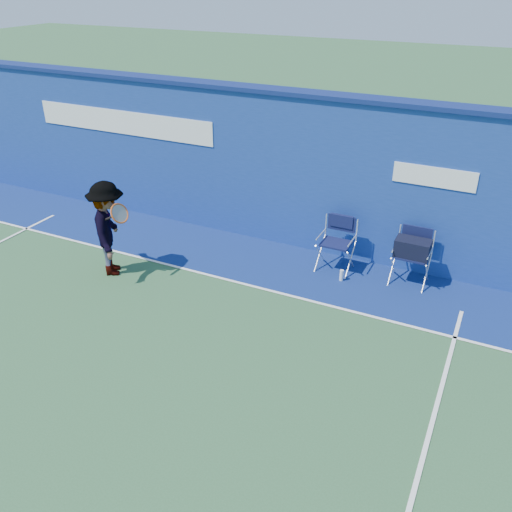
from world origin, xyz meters
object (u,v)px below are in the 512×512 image
at_px(tennis_player, 109,229).
at_px(directors_chair_right, 411,262).
at_px(water_bottle, 341,275).
at_px(directors_chair_left, 336,253).

bearing_deg(tennis_player, directors_chair_right, 21.76).
xyz_separation_m(water_bottle, tennis_player, (-3.94, -1.54, 0.78)).
relative_size(directors_chair_left, water_bottle, 4.64).
bearing_deg(water_bottle, tennis_player, -158.58).
bearing_deg(water_bottle, directors_chair_left, 124.16).
xyz_separation_m(directors_chair_left, directors_chair_right, (1.36, 0.10, 0.09)).
bearing_deg(directors_chair_left, water_bottle, -55.84).
bearing_deg(tennis_player, water_bottle, 21.42).
height_order(directors_chair_right, tennis_player, tennis_player).
distance_m(directors_chair_right, tennis_player, 5.45).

